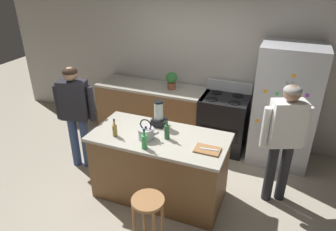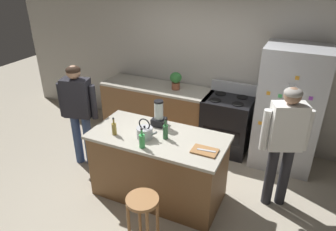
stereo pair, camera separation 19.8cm
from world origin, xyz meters
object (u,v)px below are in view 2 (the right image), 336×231
object	(u,v)px
kitchen_island	(159,166)
bottle_vinegar	(114,128)
potted_plant	(176,80)
person_by_island_left	(78,107)
bottle_soda	(142,141)
tea_kettle	(145,132)
blender_appliance	(159,115)
chef_knife	(206,150)
refrigerator	(289,109)
person_by_sink_right	(285,138)
bar_stool	(143,209)
stove_range	(227,124)
bottle_olive_oil	(165,131)
cutting_board	(205,151)

from	to	relation	value
kitchen_island	bottle_vinegar	size ratio (longest dim) A/B	7.42
potted_plant	person_by_island_left	bearing A→B (deg)	-125.88
bottle_soda	tea_kettle	xyz separation A→B (m)	(-0.08, 0.21, -0.02)
blender_appliance	bottle_soda	xyz separation A→B (m)	(0.07, -0.58, -0.06)
person_by_island_left	chef_knife	bearing A→B (deg)	-7.92
bottle_vinegar	refrigerator	bearing A→B (deg)	41.25
person_by_island_left	person_by_sink_right	xyz separation A→B (m)	(2.88, 0.31, 0.03)
bar_stool	tea_kettle	xyz separation A→B (m)	(-0.34, 0.71, 0.51)
person_by_sink_right	tea_kettle	world-z (taller)	person_by_sink_right
person_by_island_left	bottle_soda	size ratio (longest dim) A/B	6.31
person_by_sink_right	kitchen_island	bearing A→B (deg)	-161.20
kitchen_island	stove_range	world-z (taller)	stove_range
stove_range	bottle_vinegar	world-z (taller)	bottle_vinegar
person_by_island_left	chef_knife	size ratio (longest dim) A/B	7.34
kitchen_island	chef_knife	world-z (taller)	chef_knife
tea_kettle	stove_range	bearing A→B (deg)	68.71
bottle_olive_oil	bottle_soda	distance (m)	0.34
kitchen_island	potted_plant	xyz separation A→B (m)	(-0.44, 1.55, 0.64)
refrigerator	bottle_soda	size ratio (longest dim) A/B	7.37
person_by_island_left	blender_appliance	size ratio (longest dim) A/B	4.52
blender_appliance	refrigerator	bearing A→B (deg)	38.81
person_by_sink_right	bottle_olive_oil	size ratio (longest dim) A/B	5.99
kitchen_island	bar_stool	world-z (taller)	kitchen_island
person_by_island_left	bottle_olive_oil	xyz separation A→B (m)	(1.53, -0.21, 0.06)
cutting_board	bottle_vinegar	bearing A→B (deg)	-175.02
bottle_soda	tea_kettle	bearing A→B (deg)	110.45
bottle_olive_oil	bottle_soda	size ratio (longest dim) A/B	1.08
bar_stool	potted_plant	xyz separation A→B (m)	(-0.65, 2.37, 0.60)
bottle_soda	tea_kettle	distance (m)	0.23
bottle_soda	cutting_board	bearing A→B (deg)	17.49
person_by_island_left	bottle_soda	distance (m)	1.46
bottle_vinegar	tea_kettle	world-z (taller)	tea_kettle
kitchen_island	person_by_sink_right	world-z (taller)	person_by_sink_right
bottle_soda	potted_plant	bearing A→B (deg)	101.67
potted_plant	bottle_soda	distance (m)	1.91
person_by_island_left	chef_knife	world-z (taller)	person_by_island_left
blender_appliance	bottle_vinegar	size ratio (longest dim) A/B	1.51
tea_kettle	bottle_olive_oil	bearing A→B (deg)	20.89
refrigerator	bottle_vinegar	distance (m)	2.58
cutting_board	chef_knife	size ratio (longest dim) A/B	1.36
chef_knife	refrigerator	bearing A→B (deg)	58.31
kitchen_island	person_by_sink_right	distance (m)	1.64
potted_plant	chef_knife	distance (m)	1.99
kitchen_island	bottle_vinegar	bearing A→B (deg)	-158.65
kitchen_island	refrigerator	size ratio (longest dim) A/B	0.93
kitchen_island	tea_kettle	distance (m)	0.57
blender_appliance	bottle_olive_oil	xyz separation A→B (m)	(0.23, -0.28, -0.05)
tea_kettle	chef_knife	size ratio (longest dim) A/B	1.25
person_by_sink_right	bottle_soda	xyz separation A→B (m)	(-1.51, -0.82, 0.03)
bottle_olive_oil	cutting_board	world-z (taller)	bottle_olive_oil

